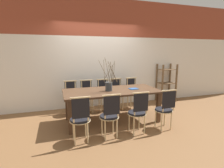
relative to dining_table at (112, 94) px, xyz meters
The scene contains 15 objects.
ground_plane 0.67m from the dining_table, ahead, with size 16.00×16.00×0.00m, color brown.
wall_rear 1.62m from the dining_table, 90.00° to the left, with size 12.00×0.06×3.20m.
dining_table is the anchor object (origin of this frame).
chair_near_leftend 1.21m from the dining_table, 137.00° to the right, with size 0.39×0.39×0.90m.
chair_near_left 0.89m from the dining_table, 110.62° to the right, with size 0.39×0.39×0.90m.
chair_near_center 0.88m from the dining_table, 70.46° to the right, with size 0.39×0.39×0.90m.
chair_near_right 1.25m from the dining_table, 41.29° to the right, with size 0.39×0.39×0.90m.
chair_far_leftend 1.22m from the dining_table, 137.54° to the left, with size 0.39×0.39×0.90m.
chair_far_left 0.95m from the dining_table, 119.43° to the left, with size 0.39×0.39×0.90m.
chair_far_center 0.83m from the dining_table, 89.01° to the left, with size 0.39×0.39×0.90m.
chair_far_right 0.93m from the dining_table, 62.58° to the left, with size 0.39×0.39×0.90m.
chair_far_rightend 1.23m from the dining_table, 41.79° to the left, with size 0.39×0.39×0.90m.
vase_centerpiece 0.24m from the dining_table, 157.12° to the right, with size 0.43×0.39×0.77m.
book_stack 0.56m from the dining_table, ahead, with size 0.22×0.19×0.01m.
shelving_rack 2.49m from the dining_table, 25.18° to the left, with size 0.57×0.39×1.26m.
Camera 1 is at (-1.25, -3.85, 1.66)m, focal length 28.00 mm.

